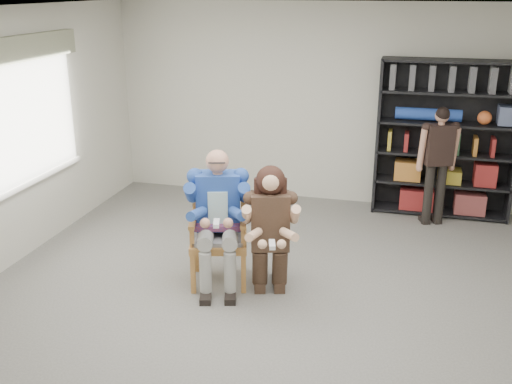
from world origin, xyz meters
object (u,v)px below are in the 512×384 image
(armchair, at_px, (219,233))
(standing_man, at_px, (437,167))
(seated_man, at_px, (218,218))
(bookshelf, at_px, (445,140))
(kneeling_woman, at_px, (270,234))

(armchair, height_order, standing_man, standing_man)
(seated_man, relative_size, standing_man, 0.93)
(seated_man, height_order, bookshelf, bookshelf)
(armchair, relative_size, kneeling_woman, 0.84)
(armchair, xyz_separation_m, kneeling_woman, (0.58, -0.12, 0.11))
(armchair, relative_size, bookshelf, 0.53)
(kneeling_woman, height_order, standing_man, standing_man)
(kneeling_woman, xyz_separation_m, standing_man, (1.63, 2.40, 0.12))
(bookshelf, bearing_deg, seated_man, -130.77)
(armchair, bearing_deg, standing_man, 30.14)
(kneeling_woman, relative_size, standing_man, 0.85)
(armchair, xyz_separation_m, standing_man, (2.21, 2.28, 0.23))
(bookshelf, distance_m, standing_man, 0.48)
(seated_man, distance_m, standing_man, 3.18)
(armchair, height_order, kneeling_woman, kneeling_woman)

